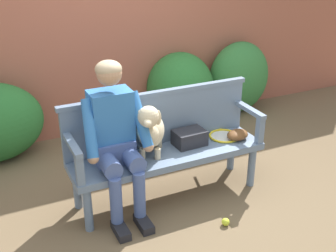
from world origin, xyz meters
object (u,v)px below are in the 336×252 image
at_px(dog_on_bench, 150,129).
at_px(tennis_ball, 226,222).
at_px(garden_bench, 168,158).
at_px(baseball_glove, 237,135).
at_px(sports_bag, 189,138).
at_px(person_seated, 115,134).
at_px(tennis_racket, 223,135).

distance_m(dog_on_bench, tennis_ball, 1.00).
xyz_separation_m(garden_bench, baseball_glove, (0.69, -0.05, 0.11)).
bearing_deg(tennis_ball, sports_bag, 90.58).
height_order(dog_on_bench, baseball_glove, dog_on_bench).
height_order(garden_bench, baseball_glove, baseball_glove).
distance_m(person_seated, tennis_racket, 1.13).
bearing_deg(person_seated, garden_bench, 0.99).
bearing_deg(tennis_racket, sports_bag, -175.90).
bearing_deg(sports_bag, tennis_ball, -89.42).
xyz_separation_m(dog_on_bench, tennis_ball, (0.40, -0.62, -0.67)).
relative_size(tennis_racket, baseball_glove, 2.65).
bearing_deg(tennis_ball, baseball_glove, 50.82).
relative_size(person_seated, baseball_glove, 6.02).
relative_size(person_seated, sports_bag, 4.73).
height_order(garden_bench, sports_bag, sports_bag).
height_order(baseball_glove, sports_bag, sports_bag).
relative_size(baseball_glove, tennis_ball, 3.33).
xyz_separation_m(sports_bag, tennis_ball, (0.01, -0.64, -0.49)).
height_order(person_seated, tennis_racket, person_seated).
distance_m(person_seated, dog_on_bench, 0.32).
xyz_separation_m(person_seated, dog_on_bench, (0.32, 0.02, -0.02)).
xyz_separation_m(garden_bench, tennis_racket, (0.61, 0.07, 0.07)).
xyz_separation_m(garden_bench, sports_bag, (0.24, 0.04, 0.13)).
height_order(tennis_racket, baseball_glove, baseball_glove).
xyz_separation_m(person_seated, tennis_ball, (0.72, -0.59, -0.69)).
relative_size(dog_on_bench, tennis_ball, 7.58).
xyz_separation_m(dog_on_bench, sports_bag, (0.40, 0.03, -0.18)).
bearing_deg(sports_bag, tennis_racket, 4.10).
bearing_deg(garden_bench, tennis_racket, 6.59).
relative_size(dog_on_bench, tennis_racket, 0.86).
relative_size(tennis_racket, tennis_ball, 8.82).
distance_m(person_seated, tennis_ball, 1.16).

